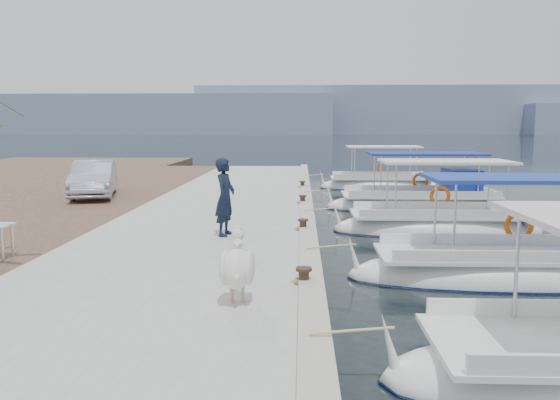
% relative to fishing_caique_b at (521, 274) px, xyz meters
% --- Properties ---
extents(ground, '(400.00, 400.00, 0.00)m').
position_rel_fishing_caique_b_xyz_m(ground, '(-4.31, 1.22, -0.12)').
color(ground, black).
rests_on(ground, ground).
extents(concrete_quay, '(6.00, 40.00, 0.50)m').
position_rel_fishing_caique_b_xyz_m(concrete_quay, '(-7.31, 6.22, 0.13)').
color(concrete_quay, '#A1A09B').
rests_on(concrete_quay, ground).
extents(quay_curb, '(0.44, 40.00, 0.12)m').
position_rel_fishing_caique_b_xyz_m(quay_curb, '(-4.53, 6.22, 0.44)').
color(quay_curb, '#A3A091').
rests_on(quay_curb, concrete_quay).
extents(cobblestone_strip, '(4.00, 40.00, 0.50)m').
position_rel_fishing_caique_b_xyz_m(cobblestone_strip, '(-12.31, 6.22, 0.13)').
color(cobblestone_strip, '#4C3528').
rests_on(cobblestone_strip, ground).
extents(distant_hills, '(330.00, 60.00, 18.00)m').
position_rel_fishing_caique_b_xyz_m(distant_hills, '(25.30, 202.71, 7.49)').
color(distant_hills, gray).
rests_on(distant_hills, ground).
extents(fishing_caique_b, '(7.45, 2.13, 2.83)m').
position_rel_fishing_caique_b_xyz_m(fishing_caique_b, '(0.00, 0.00, 0.00)').
color(fishing_caique_b, white).
rests_on(fishing_caique_b, ground).
extents(fishing_caique_c, '(6.51, 2.21, 2.83)m').
position_rel_fishing_caique_b_xyz_m(fishing_caique_c, '(-0.47, 5.31, 0.00)').
color(fishing_caique_c, white).
rests_on(fishing_caique_c, ground).
extents(fishing_caique_d, '(7.35, 2.55, 2.83)m').
position_rel_fishing_caique_b_xyz_m(fishing_caique_d, '(0.06, 10.11, 0.06)').
color(fishing_caique_d, white).
rests_on(fishing_caique_d, ground).
extents(fishing_caique_e, '(6.28, 2.14, 2.83)m').
position_rel_fishing_caique_b_xyz_m(fishing_caique_e, '(-0.58, 17.19, 0.00)').
color(fishing_caique_e, white).
rests_on(fishing_caique_e, ground).
extents(mooring_bollards, '(0.28, 20.28, 0.33)m').
position_rel_fishing_caique_b_xyz_m(mooring_bollards, '(-4.66, 2.72, 0.57)').
color(mooring_bollards, black).
rests_on(mooring_bollards, concrete_quay).
extents(pelican, '(0.55, 1.43, 1.11)m').
position_rel_fishing_caique_b_xyz_m(pelican, '(-5.72, -3.20, 0.95)').
color(pelican, tan).
rests_on(pelican, concrete_quay).
extents(fisherman, '(0.61, 0.80, 1.97)m').
position_rel_fishing_caique_b_xyz_m(fisherman, '(-6.64, 2.06, 1.36)').
color(fisherman, black).
rests_on(fisherman, concrete_quay).
extents(parked_car, '(2.57, 4.54, 1.42)m').
position_rel_fishing_caique_b_xyz_m(parked_car, '(-12.86, 9.47, 1.08)').
color(parked_car, silver).
rests_on(parked_car, cobblestone_strip).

